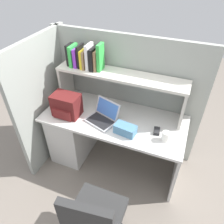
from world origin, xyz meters
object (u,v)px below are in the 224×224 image
at_px(tissue_box, 125,129).
at_px(office_chair, 95,224).
at_px(paper_cup, 166,136).
at_px(laptop, 103,116).
at_px(backpack, 66,105).
at_px(computer_mouse, 157,131).

bearing_deg(tissue_box, office_chair, -80.92).
bearing_deg(tissue_box, paper_cup, 14.72).
height_order(laptop, backpack, backpack).
xyz_separation_m(laptop, tissue_box, (0.29, -0.11, -0.00)).
xyz_separation_m(backpack, paper_cup, (1.11, 0.00, -0.07)).
bearing_deg(backpack, office_chair, -49.68).
distance_m(backpack, paper_cup, 1.11).
relative_size(laptop, backpack, 1.26).
relative_size(tissue_box, office_chair, 0.24).
bearing_deg(laptop, computer_mouse, 2.42).
distance_m(laptop, backpack, 0.43).
relative_size(laptop, paper_cup, 3.66).
relative_size(backpack, tissue_box, 1.36).
bearing_deg(computer_mouse, backpack, 176.66).
bearing_deg(paper_cup, laptop, 175.29).
height_order(tissue_box, office_chair, office_chair).
height_order(computer_mouse, tissue_box, tissue_box).
bearing_deg(backpack, tissue_box, -3.95).
distance_m(backpack, tissue_box, 0.71).
bearing_deg(backpack, laptop, 7.83).
height_order(backpack, tissue_box, backpack).
bearing_deg(backpack, computer_mouse, 4.67).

